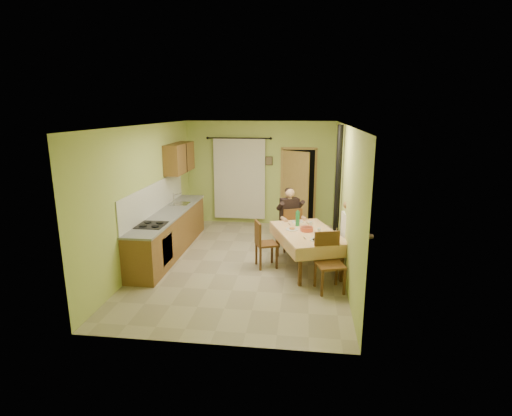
# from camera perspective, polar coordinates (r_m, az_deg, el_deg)

# --- Properties ---
(floor) EXTENTS (4.00, 6.00, 0.01)m
(floor) POSITION_cam_1_polar(r_m,az_deg,el_deg) (8.38, -1.80, -7.77)
(floor) COLOR tan
(floor) RESTS_ON ground
(room_shell) EXTENTS (4.04, 6.04, 2.82)m
(room_shell) POSITION_cam_1_polar(r_m,az_deg,el_deg) (7.89, -1.90, 4.61)
(room_shell) COLOR #BACD69
(room_shell) RESTS_ON ground
(kitchen_run) EXTENTS (0.64, 3.64, 1.56)m
(kitchen_run) POSITION_cam_1_polar(r_m,az_deg,el_deg) (8.99, -12.26, -3.31)
(kitchen_run) COLOR brown
(kitchen_run) RESTS_ON ground
(upper_cabinets) EXTENTS (0.35, 1.40, 0.70)m
(upper_cabinets) POSITION_cam_1_polar(r_m,az_deg,el_deg) (9.93, -10.87, 7.05)
(upper_cabinets) COLOR brown
(upper_cabinets) RESTS_ON room_shell
(curtain) EXTENTS (1.70, 0.07, 2.22)m
(curtain) POSITION_cam_1_polar(r_m,az_deg,el_deg) (10.89, -2.38, 4.22)
(curtain) COLOR black
(curtain) RESTS_ON ground
(doorway) EXTENTS (0.96, 0.51, 2.15)m
(doorway) POSITION_cam_1_polar(r_m,az_deg,el_deg) (10.75, 5.87, 2.89)
(doorway) COLOR black
(doorway) RESTS_ON ground
(dining_table) EXTENTS (1.61, 2.05, 0.76)m
(dining_table) POSITION_cam_1_polar(r_m,az_deg,el_deg) (8.03, 7.29, -5.96)
(dining_table) COLOR #E3B079
(dining_table) RESTS_ON ground
(tableware) EXTENTS (0.99, 1.51, 0.33)m
(tableware) POSITION_cam_1_polar(r_m,az_deg,el_deg) (7.83, 7.86, -3.16)
(tableware) COLOR white
(tableware) RESTS_ON dining_table
(chair_far) EXTENTS (0.56, 0.56, 0.99)m
(chair_far) POSITION_cam_1_polar(r_m,az_deg,el_deg) (9.05, 4.82, -4.18)
(chair_far) COLOR brown
(chair_far) RESTS_ON ground
(chair_near) EXTENTS (0.56, 0.56, 1.02)m
(chair_near) POSITION_cam_1_polar(r_m,az_deg,el_deg) (7.17, 10.42, -9.33)
(chair_near) COLOR brown
(chair_near) RESTS_ON ground
(chair_right) EXTENTS (0.43, 0.43, 0.93)m
(chair_right) POSITION_cam_1_polar(r_m,az_deg,el_deg) (8.04, 13.21, -6.90)
(chair_right) COLOR brown
(chair_right) RESTS_ON ground
(chair_left) EXTENTS (0.51, 0.51, 0.95)m
(chair_left) POSITION_cam_1_polar(r_m,az_deg,el_deg) (8.07, 1.39, -6.44)
(chair_left) COLOR brown
(chair_left) RESTS_ON ground
(man_far) EXTENTS (0.65, 0.60, 1.39)m
(man_far) POSITION_cam_1_polar(r_m,az_deg,el_deg) (8.90, 4.86, -0.55)
(man_far) COLOR black
(man_far) RESTS_ON chair_far
(man_right) EXTENTS (0.52, 0.62, 1.39)m
(man_right) POSITION_cam_1_polar(r_m,az_deg,el_deg) (7.85, 13.36, -2.87)
(man_right) COLOR white
(man_right) RESTS_ON chair_right
(stove_flue) EXTENTS (0.24, 0.24, 2.80)m
(stove_flue) POSITION_cam_1_polar(r_m,az_deg,el_deg) (8.57, 11.43, -0.34)
(stove_flue) COLOR black
(stove_flue) RESTS_ON ground
(picture_back) EXTENTS (0.19, 0.03, 0.23)m
(picture_back) POSITION_cam_1_polar(r_m,az_deg,el_deg) (10.79, 1.88, 6.75)
(picture_back) COLOR black
(picture_back) RESTS_ON room_shell
(picture_right) EXTENTS (0.03, 0.31, 0.21)m
(picture_right) POSITION_cam_1_polar(r_m,az_deg,el_deg) (9.01, 11.85, 5.68)
(picture_right) COLOR brown
(picture_right) RESTS_ON room_shell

